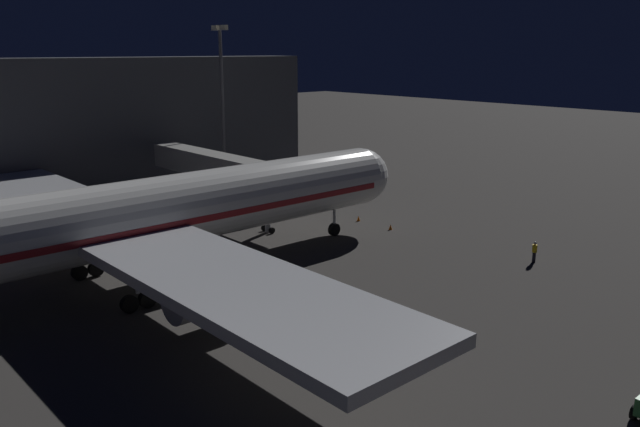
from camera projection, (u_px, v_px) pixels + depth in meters
name	position (u px, v px, depth m)	size (l,w,h in m)	color
ground_plane	(201.00, 270.00, 51.36)	(320.00, 320.00, 0.00)	#383533
airliner_at_gate	(107.00, 225.00, 45.27)	(54.95, 57.45, 17.17)	silver
jet_bridge	(226.00, 169.00, 65.58)	(22.32, 3.40, 6.83)	#9E9E99
apron_floodlight_mast	(222.00, 97.00, 79.49)	(2.90, 0.50, 19.95)	#59595E
ground_crew_by_belt_loader	(534.00, 251.00, 52.95)	(0.40, 0.40, 1.80)	black
traffic_cone_nose_port	(390.00, 227.00, 62.75)	(0.36, 0.36, 0.55)	orange
traffic_cone_nose_starboard	(358.00, 218.00, 65.92)	(0.36, 0.36, 0.55)	orange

